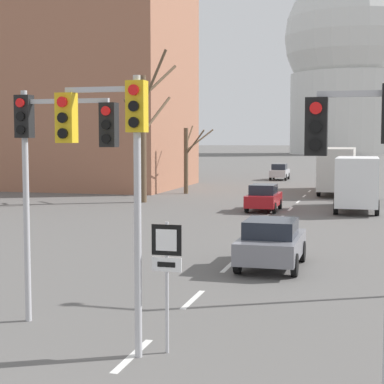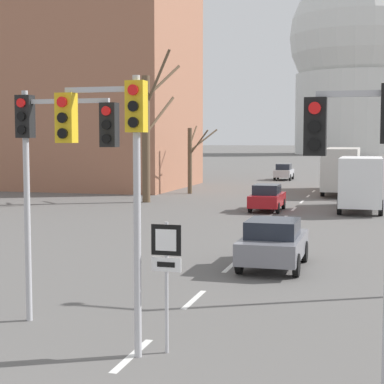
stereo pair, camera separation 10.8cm
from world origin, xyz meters
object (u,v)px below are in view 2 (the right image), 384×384
(traffic_signal_centre_tall, at_px, (112,145))
(city_bus, at_px, (342,167))
(sedan_near_left, at_px, (267,198))
(delivery_truck, at_px, (361,182))
(sedan_near_right, at_px, (273,243))
(sedan_mid_centre, at_px, (284,172))
(traffic_signal_near_right, at_px, (365,156))
(traffic_signal_near_left, at_px, (54,147))
(route_sign_post, at_px, (166,264))

(traffic_signal_centre_tall, xyz_separation_m, city_bus, (2.59, 39.31, -2.02))
(sedan_near_left, height_order, delivery_truck, delivery_truck)
(city_bus, bearing_deg, sedan_near_right, -91.61)
(sedan_near_left, bearing_deg, city_bus, 75.17)
(sedan_mid_centre, distance_m, city_bus, 16.10)
(traffic_signal_near_right, distance_m, traffic_signal_near_left, 7.08)
(sedan_near_left, height_order, sedan_near_right, sedan_near_right)
(sedan_mid_centre, bearing_deg, traffic_signal_near_right, -81.21)
(traffic_signal_centre_tall, distance_m, sedan_mid_centre, 54.26)
(sedan_near_left, bearing_deg, traffic_signal_centre_tall, -87.67)
(traffic_signal_centre_tall, xyz_separation_m, route_sign_post, (0.95, 0.36, -2.30))
(route_sign_post, relative_size, sedan_near_left, 0.66)
(delivery_truck, bearing_deg, traffic_signal_centre_tall, -98.82)
(traffic_signal_centre_tall, distance_m, traffic_signal_near_right, 4.67)
(city_bus, bearing_deg, traffic_signal_near_right, -87.06)
(sedan_near_right, xyz_separation_m, delivery_truck, (2.47, 17.88, 0.87))
(city_bus, bearing_deg, traffic_signal_centre_tall, -93.76)
(traffic_signal_near_left, xyz_separation_m, city_bus, (4.68, 37.66, -1.96))
(traffic_signal_near_left, distance_m, sedan_near_left, 24.20)
(traffic_signal_centre_tall, bearing_deg, traffic_signal_near_left, 141.84)
(traffic_signal_near_right, distance_m, city_bus, 39.94)
(city_bus, xyz_separation_m, delivery_truck, (1.62, -12.19, -0.35))
(traffic_signal_centre_tall, relative_size, sedan_near_right, 1.35)
(sedan_near_left, bearing_deg, sedan_near_right, -80.36)
(sedan_mid_centre, bearing_deg, city_bus, -66.56)
(route_sign_post, bearing_deg, city_bus, 87.60)
(traffic_signal_near_left, relative_size, delivery_truck, 0.73)
(sedan_near_left, distance_m, city_bus, 14.23)
(traffic_signal_near_left, relative_size, sedan_near_left, 1.35)
(traffic_signal_near_right, bearing_deg, traffic_signal_centre_tall, 173.36)
(sedan_near_right, bearing_deg, traffic_signal_near_right, -73.49)
(traffic_signal_centre_tall, bearing_deg, city_bus, 86.24)
(traffic_signal_near_right, xyz_separation_m, traffic_signal_near_left, (-6.73, 2.19, 0.10))
(delivery_truck, bearing_deg, traffic_signal_near_left, -103.90)
(traffic_signal_centre_tall, distance_m, city_bus, 39.44)
(traffic_signal_near_right, height_order, sedan_near_left, traffic_signal_near_right)
(sedan_near_left, xyz_separation_m, city_bus, (3.63, 13.70, 1.27))
(city_bus, distance_m, delivery_truck, 12.30)
(city_bus, bearing_deg, sedan_near_left, -104.83)
(traffic_signal_near_right, xyz_separation_m, city_bus, (-2.05, 39.85, -1.86))
(traffic_signal_near_left, height_order, sedan_near_left, traffic_signal_near_left)
(traffic_signal_near_right, height_order, route_sign_post, traffic_signal_near_right)
(traffic_signal_near_left, distance_m, city_bus, 38.00)
(route_sign_post, xyz_separation_m, sedan_near_left, (-1.99, 25.24, -0.99))
(traffic_signal_centre_tall, xyz_separation_m, delivery_truck, (4.21, 27.11, -2.37))
(delivery_truck, bearing_deg, sedan_mid_centre, 106.56)
(traffic_signal_near_right, relative_size, city_bus, 0.48)
(traffic_signal_near_left, bearing_deg, delivery_truck, 76.10)
(traffic_signal_centre_tall, relative_size, city_bus, 0.50)
(route_sign_post, xyz_separation_m, delivery_truck, (3.25, 26.75, -0.07))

